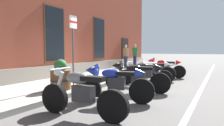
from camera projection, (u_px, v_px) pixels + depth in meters
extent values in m
plane|color=#565451|center=(109.00, 86.00, 7.66)|extent=(140.00, 140.00, 0.00)
cube|color=gray|center=(80.00, 81.00, 8.36)|extent=(28.22, 2.88, 0.14)
cube|color=silver|center=(199.00, 94.00, 6.11)|extent=(28.22, 0.12, 0.01)
cube|color=gray|center=(56.00, 73.00, 9.02)|extent=(22.22, 0.10, 0.70)
cube|color=#513823|center=(55.00, 34.00, 8.92)|extent=(1.22, 0.06, 2.52)
cube|color=black|center=(55.00, 34.00, 8.90)|extent=(1.10, 0.03, 2.40)
cube|color=#513823|center=(99.00, 38.00, 12.15)|extent=(1.22, 0.06, 2.52)
cube|color=black|center=(99.00, 38.00, 12.13)|extent=(1.10, 0.03, 2.40)
cube|color=black|center=(125.00, 53.00, 15.43)|extent=(1.10, 0.08, 2.30)
cylinder|color=black|center=(55.00, 98.00, 4.33)|extent=(0.15, 0.65, 0.64)
cylinder|color=black|center=(113.00, 106.00, 3.69)|extent=(0.15, 0.65, 0.64)
cylinder|color=silver|center=(58.00, 86.00, 4.26)|extent=(0.08, 0.32, 0.66)
cube|color=#28282B|center=(83.00, 93.00, 3.97)|extent=(0.24, 0.45, 0.32)
ellipsoid|color=slate|center=(77.00, 78.00, 4.02)|extent=(0.28, 0.53, 0.24)
cube|color=black|center=(93.00, 79.00, 3.85)|extent=(0.24, 0.49, 0.10)
cylinder|color=silver|center=(61.00, 69.00, 4.20)|extent=(0.62, 0.06, 0.04)
cylinder|color=silver|center=(99.00, 100.00, 3.95)|extent=(0.11, 0.45, 0.09)
sphere|color=silver|center=(58.00, 72.00, 4.24)|extent=(0.18, 0.18, 0.18)
cylinder|color=black|center=(90.00, 89.00, 5.36)|extent=(0.29, 0.66, 0.65)
cylinder|color=black|center=(142.00, 91.00, 5.02)|extent=(0.29, 0.66, 0.65)
cylinder|color=silver|center=(93.00, 80.00, 5.32)|extent=(0.15, 0.31, 0.62)
cube|color=#28282B|center=(117.00, 83.00, 5.17)|extent=(0.33, 0.48, 0.32)
ellipsoid|color=#192D9E|center=(111.00, 73.00, 5.19)|extent=(0.39, 0.57, 0.24)
cube|color=black|center=(125.00, 73.00, 5.10)|extent=(0.34, 0.52, 0.10)
cylinder|color=silver|center=(96.00, 67.00, 5.28)|extent=(0.61, 0.20, 0.04)
cylinder|color=silver|center=(129.00, 88.00, 5.22)|extent=(0.20, 0.46, 0.09)
cone|color=#192D9E|center=(91.00, 70.00, 5.32)|extent=(0.44, 0.42, 0.36)
cone|color=#192D9E|center=(141.00, 73.00, 4.99)|extent=(0.30, 0.31, 0.24)
cylinder|color=black|center=(115.00, 81.00, 6.70)|extent=(0.23, 0.67, 0.66)
cylinder|color=black|center=(160.00, 83.00, 6.20)|extent=(0.23, 0.67, 0.66)
cylinder|color=silver|center=(118.00, 74.00, 6.65)|extent=(0.12, 0.32, 0.63)
cube|color=#28282B|center=(138.00, 77.00, 6.42)|extent=(0.29, 0.47, 0.32)
ellipsoid|color=black|center=(134.00, 68.00, 6.45)|extent=(0.34, 0.56, 0.24)
cube|color=black|center=(145.00, 68.00, 6.33)|extent=(0.30, 0.51, 0.10)
cylinder|color=silver|center=(120.00, 63.00, 6.60)|extent=(0.62, 0.14, 0.04)
cylinder|color=silver|center=(148.00, 81.00, 6.44)|extent=(0.16, 0.46, 0.09)
cone|color=black|center=(117.00, 66.00, 6.65)|extent=(0.41, 0.40, 0.36)
cone|color=black|center=(160.00, 68.00, 6.18)|extent=(0.28, 0.30, 0.24)
cylinder|color=black|center=(126.00, 77.00, 7.90)|extent=(0.23, 0.63, 0.61)
cylinder|color=black|center=(164.00, 79.00, 7.43)|extent=(0.23, 0.63, 0.61)
cylinder|color=silver|center=(129.00, 71.00, 7.86)|extent=(0.12, 0.31, 0.62)
cube|color=#28282B|center=(146.00, 73.00, 7.64)|extent=(0.30, 0.47, 0.32)
ellipsoid|color=black|center=(142.00, 66.00, 7.67)|extent=(0.35, 0.56, 0.24)
cube|color=black|center=(152.00, 66.00, 7.55)|extent=(0.30, 0.51, 0.10)
cylinder|color=silver|center=(131.00, 62.00, 7.81)|extent=(0.62, 0.15, 0.04)
cylinder|color=silver|center=(154.00, 76.00, 7.67)|extent=(0.17, 0.46, 0.09)
sphere|color=silver|center=(129.00, 63.00, 7.84)|extent=(0.18, 0.18, 0.18)
cylinder|color=black|center=(138.00, 73.00, 9.12)|extent=(0.17, 0.66, 0.66)
cylinder|color=black|center=(168.00, 74.00, 8.55)|extent=(0.17, 0.66, 0.66)
cylinder|color=silver|center=(140.00, 68.00, 9.06)|extent=(0.09, 0.30, 0.59)
cube|color=#28282B|center=(154.00, 70.00, 8.80)|extent=(0.26, 0.46, 0.32)
ellipsoid|color=silver|center=(150.00, 64.00, 8.85)|extent=(0.30, 0.54, 0.24)
cube|color=black|center=(159.00, 65.00, 8.69)|extent=(0.26, 0.50, 0.10)
cylinder|color=silver|center=(142.00, 61.00, 9.00)|extent=(0.62, 0.09, 0.04)
cylinder|color=silver|center=(161.00, 73.00, 8.80)|extent=(0.13, 0.46, 0.09)
cone|color=silver|center=(139.00, 63.00, 9.06)|extent=(0.39, 0.37, 0.36)
cone|color=silver|center=(168.00, 64.00, 8.53)|extent=(0.26, 0.28, 0.24)
cylinder|color=black|center=(150.00, 70.00, 10.31)|extent=(0.14, 0.64, 0.63)
cylinder|color=black|center=(179.00, 72.00, 9.64)|extent=(0.14, 0.64, 0.63)
cylinder|color=silver|center=(152.00, 66.00, 10.25)|extent=(0.08, 0.31, 0.62)
cube|color=#28282B|center=(165.00, 68.00, 9.94)|extent=(0.23, 0.45, 0.32)
ellipsoid|color=red|center=(162.00, 62.00, 9.99)|extent=(0.28, 0.53, 0.24)
cube|color=black|center=(170.00, 63.00, 9.82)|extent=(0.23, 0.49, 0.10)
cylinder|color=silver|center=(153.00, 59.00, 10.19)|extent=(0.62, 0.06, 0.04)
cylinder|color=silver|center=(171.00, 70.00, 9.92)|extent=(0.10, 0.45, 0.09)
cone|color=red|center=(151.00, 61.00, 10.26)|extent=(0.37, 0.35, 0.36)
cone|color=red|center=(179.00, 62.00, 9.62)|extent=(0.25, 0.27, 0.24)
cylinder|color=#2D3351|center=(125.00, 62.00, 14.33)|extent=(0.14, 0.14, 0.80)
cylinder|color=#2D3351|center=(126.00, 62.00, 14.17)|extent=(0.14, 0.14, 0.80)
cube|color=tan|center=(126.00, 52.00, 14.21)|extent=(0.37, 0.45, 0.57)
sphere|color=tan|center=(126.00, 46.00, 14.18)|extent=(0.22, 0.22, 0.22)
cylinder|color=tan|center=(124.00, 53.00, 14.42)|extent=(0.09, 0.09, 0.54)
cylinder|color=tan|center=(128.00, 53.00, 13.99)|extent=(0.09, 0.09, 0.54)
cylinder|color=#1E1E4C|center=(134.00, 61.00, 14.87)|extent=(0.14, 0.14, 0.83)
cylinder|color=#1E1E4C|center=(136.00, 61.00, 14.71)|extent=(0.14, 0.14, 0.83)
cube|color=#26723F|center=(135.00, 52.00, 14.75)|extent=(0.39, 0.44, 0.59)
sphere|color=tan|center=(135.00, 46.00, 14.72)|extent=(0.23, 0.23, 0.23)
cylinder|color=#26723F|center=(133.00, 52.00, 14.97)|extent=(0.09, 0.09, 0.56)
cylinder|color=#26723F|center=(137.00, 52.00, 14.53)|extent=(0.09, 0.09, 0.56)
cylinder|color=#4C4C51|center=(73.00, 50.00, 6.93)|extent=(0.06, 0.06, 2.47)
cube|color=white|center=(73.00, 22.00, 6.86)|extent=(0.36, 0.03, 0.44)
cube|color=red|center=(73.00, 22.00, 6.85)|extent=(0.36, 0.01, 0.08)
cylinder|color=brown|center=(61.00, 80.00, 6.18)|extent=(0.63, 0.63, 0.61)
cylinder|color=black|center=(61.00, 80.00, 6.18)|extent=(0.66, 0.66, 0.04)
sphere|color=#28602D|center=(61.00, 66.00, 6.16)|extent=(0.40, 0.40, 0.40)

